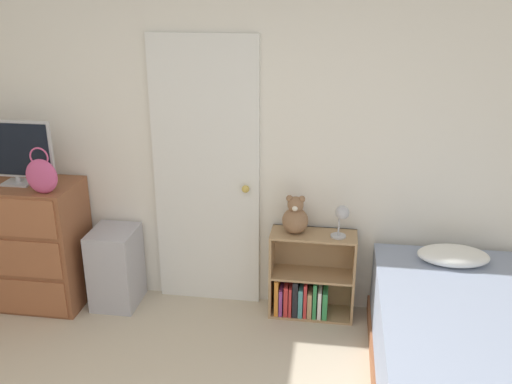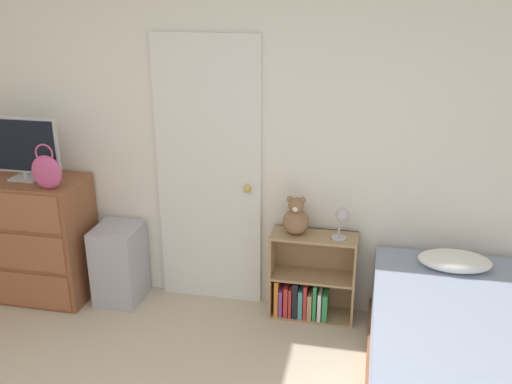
{
  "view_description": "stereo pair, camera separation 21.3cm",
  "coord_description": "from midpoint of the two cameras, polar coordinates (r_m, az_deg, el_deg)",
  "views": [
    {
      "loc": [
        0.8,
        -1.62,
        2.38
      ],
      "look_at": [
        0.26,
        2.02,
        1.0
      ],
      "focal_mm": 40.0,
      "sensor_mm": 36.0,
      "label": 1
    },
    {
      "loc": [
        1.01,
        -1.58,
        2.38
      ],
      "look_at": [
        0.26,
        2.02,
        1.0
      ],
      "focal_mm": 40.0,
      "sensor_mm": 36.0,
      "label": 2
    }
  ],
  "objects": [
    {
      "name": "wall_back",
      "position": [
        4.16,
        -1.2,
        5.12
      ],
      "size": [
        10.0,
        0.06,
        2.55
      ],
      "color": "white",
      "rests_on": "ground_plane"
    },
    {
      "name": "door_closed",
      "position": [
        4.22,
        -3.29,
        1.7
      ],
      "size": [
        0.79,
        0.09,
        2.04
      ],
      "color": "white",
      "rests_on": "ground_plane"
    },
    {
      "name": "dresser",
      "position": [
        4.73,
        -19.97,
        -4.37
      ],
      "size": [
        0.82,
        0.49,
        0.97
      ],
      "color": "brown",
      "rests_on": "ground_plane"
    },
    {
      "name": "tv",
      "position": [
        4.49,
        -21.17,
        4.17
      ],
      "size": [
        0.59,
        0.16,
        0.47
      ],
      "color": "#B7B7BC",
      "rests_on": "dresser"
    },
    {
      "name": "handbag",
      "position": [
        4.25,
        -18.87,
        1.93
      ],
      "size": [
        0.23,
        0.09,
        0.33
      ],
      "color": "#C64C7F",
      "rests_on": "dresser"
    },
    {
      "name": "storage_bin",
      "position": [
        4.56,
        -12.19,
        -7.01
      ],
      "size": [
        0.33,
        0.38,
        0.61
      ],
      "color": "#ADADB7",
      "rests_on": "ground_plane"
    },
    {
      "name": "bookshelf",
      "position": [
        4.31,
        6.65,
        -9.29
      ],
      "size": [
        0.62,
        0.25,
        0.66
      ],
      "color": "tan",
      "rests_on": "ground_plane"
    },
    {
      "name": "teddy_bear",
      "position": [
        4.07,
        5.51,
        -2.61
      ],
      "size": [
        0.19,
        0.19,
        0.29
      ],
      "color": "#8C6647",
      "rests_on": "bookshelf"
    },
    {
      "name": "desk_lamp",
      "position": [
        4.0,
        10.13,
        -2.57
      ],
      "size": [
        0.12,
        0.12,
        0.24
      ],
      "color": "#B2B2B7",
      "rests_on": "bookshelf"
    },
    {
      "name": "bed",
      "position": [
        3.69,
        21.39,
        -15.63
      ],
      "size": [
        1.06,
        1.81,
        0.68
      ],
      "color": "brown",
      "rests_on": "ground_plane"
    }
  ]
}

